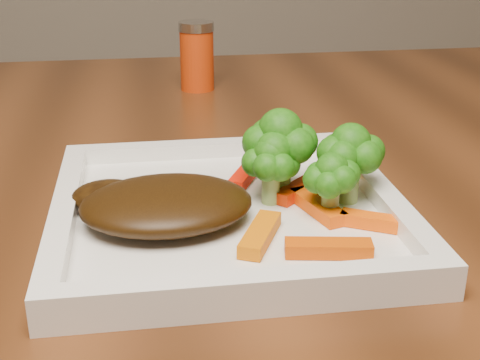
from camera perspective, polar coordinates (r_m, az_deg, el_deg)
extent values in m
cube|color=white|center=(0.53, -1.07, -3.15)|extent=(0.27, 0.27, 0.01)
ellipsoid|color=#341F07|center=(0.51, -6.30, -2.06)|extent=(0.13, 0.11, 0.03)
cube|color=#CB4703|center=(0.46, 7.56, -5.80)|extent=(0.06, 0.03, 0.01)
cube|color=#FF5604|center=(0.51, 11.33, -3.48)|extent=(0.05, 0.03, 0.01)
cube|color=#DB6803|center=(0.48, 1.72, -4.66)|extent=(0.04, 0.06, 0.01)
cube|color=orange|center=(0.59, 8.30, 0.67)|extent=(0.05, 0.02, 0.01)
cube|color=red|center=(0.58, 0.32, 0.29)|extent=(0.03, 0.05, 0.01)
cube|color=#FF5404|center=(0.53, 6.63, -2.24)|extent=(0.03, 0.06, 0.01)
cube|color=red|center=(0.56, 5.00, -0.79)|extent=(0.05, 0.05, 0.01)
cylinder|color=red|center=(0.92, -3.70, 10.51)|extent=(0.05, 0.05, 0.09)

